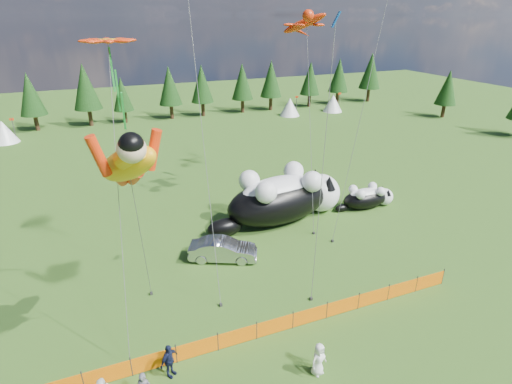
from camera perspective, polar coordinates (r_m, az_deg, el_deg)
ground at (r=23.63m, az=-0.39°, el=-14.90°), size 160.00×160.00×0.00m
safety_fence at (r=21.21m, az=2.74°, el=-18.54°), size 22.06×0.06×1.10m
tree_line at (r=63.43m, az=-15.87°, el=13.26°), size 90.00×4.00×8.00m
festival_tents at (r=61.31m, az=-4.59°, el=11.24°), size 50.00×3.20×2.80m
cat_large at (r=30.90m, az=4.11°, el=-0.67°), size 11.55×5.12×4.18m
cat_small at (r=34.55m, az=15.69°, el=-0.71°), size 5.40×2.07×1.95m
car at (r=26.53m, az=-4.73°, el=-8.22°), size 4.69×3.24×1.46m
spectator_c at (r=19.50m, az=-12.30°, el=-22.50°), size 1.12×1.02×1.73m
spectator_e at (r=19.42m, az=8.93°, el=-22.53°), size 0.93×0.74×1.66m
superhero_kite at (r=16.73m, az=-17.88°, el=3.82°), size 5.47×6.69×11.64m
gecko_kite at (r=32.95m, az=6.89°, el=22.78°), size 5.18×9.92×16.03m
flower_kite at (r=19.95m, az=-20.36°, el=19.10°), size 3.21×6.83×14.64m
diamond_kite_a at (r=23.71m, az=-9.51°, el=24.26°), size 1.04×6.86×17.22m
diamond_kite_c at (r=20.01m, az=11.14°, el=20.97°), size 1.38×1.79×15.38m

